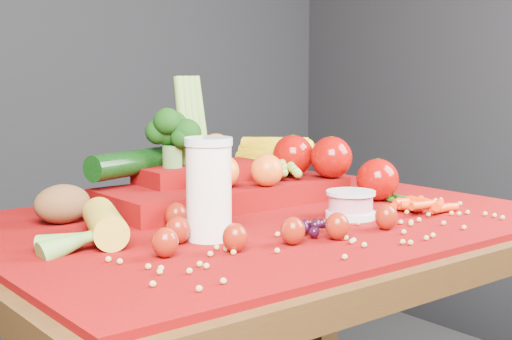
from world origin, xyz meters
TOP-DOWN VIEW (x-y plane):
  - table at (0.00, 0.00)m, footprint 1.10×0.80m
  - red_cloth at (0.00, 0.00)m, footprint 1.05×0.75m
  - milk_glass at (-0.18, -0.09)m, footprint 0.08×0.08m
  - yogurt_bowl at (0.12, -0.11)m, footprint 0.09×0.09m
  - strawberry_scatter at (-0.16, -0.13)m, footprint 0.48×0.28m
  - dark_grape_cluster at (-0.02, -0.17)m, footprint 0.06×0.05m
  - soybean_scatter at (0.00, -0.20)m, footprint 0.84×0.24m
  - corn_ear at (-0.36, -0.01)m, footprint 0.23×0.26m
  - potato at (-0.32, 0.18)m, footprint 0.10×0.08m
  - baby_carrot_pile at (0.29, -0.16)m, footprint 0.17×0.18m
  - green_bean_pile at (0.33, -0.01)m, footprint 0.14×0.12m
  - produce_mound at (0.06, 0.15)m, footprint 0.60×0.37m

SIDE VIEW (x-z plane):
  - table at x=0.00m, z-range 0.28..1.03m
  - red_cloth at x=0.00m, z-range 0.75..0.76m
  - soybean_scatter at x=0.00m, z-range 0.76..0.77m
  - green_bean_pile at x=0.33m, z-range 0.76..0.77m
  - dark_grape_cluster at x=-0.02m, z-range 0.76..0.79m
  - baby_carrot_pile at x=0.29m, z-range 0.76..0.79m
  - corn_ear at x=-0.36m, z-range 0.76..0.81m
  - strawberry_scatter at x=-0.16m, z-range 0.76..0.81m
  - yogurt_bowl at x=0.12m, z-range 0.76..0.82m
  - potato at x=-0.32m, z-range 0.76..0.83m
  - produce_mound at x=0.06m, z-range 0.69..0.95m
  - milk_glass at x=-0.18m, z-range 0.77..0.94m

